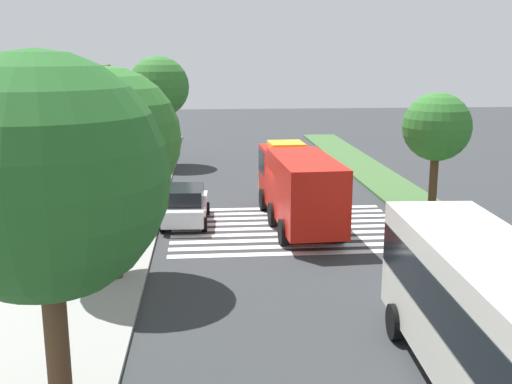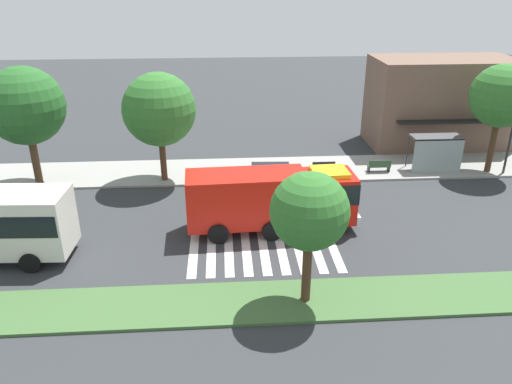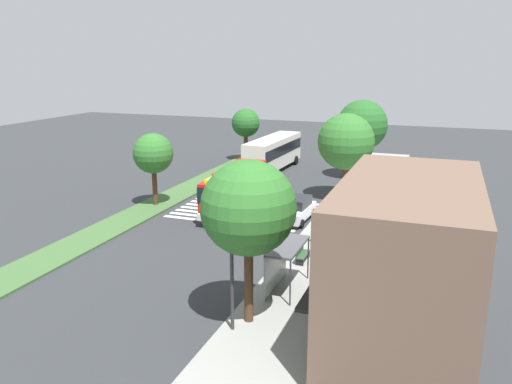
{
  "view_description": "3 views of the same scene",
  "coord_description": "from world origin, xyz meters",
  "px_view_note": "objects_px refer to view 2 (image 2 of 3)",
  "views": [
    {
      "loc": [
        -27.5,
        3.63,
        7.75
      ],
      "look_at": [
        -0.38,
        1.34,
        1.52
      ],
      "focal_mm": 42.37,
      "sensor_mm": 36.0,
      "label": 1
    },
    {
      "loc": [
        -3.19,
        -24.88,
        13.13
      ],
      "look_at": [
        -1.34,
        1.92,
        1.17
      ],
      "focal_mm": 34.83,
      "sensor_mm": 36.0,
      "label": 2
    },
    {
      "loc": [
        35.44,
        14.52,
        11.86
      ],
      "look_at": [
        -0.63,
        1.2,
        1.76
      ],
      "focal_mm": 36.12,
      "sensor_mm": 36.0,
      "label": 3
    }
  ],
  "objects_px": {
    "fire_truck": "(276,197)",
    "sidewalk_tree_far_west": "(25,106)",
    "bench_near_shelter": "(379,166)",
    "sidewalk_tree_center": "(502,96)",
    "bus_stop_shelter": "(437,147)",
    "sidewalk_tree_west": "(159,110)",
    "bench_west_of_shelter": "(323,167)",
    "parked_car_mid": "(273,179)",
    "median_tree_west": "(310,212)"
  },
  "relations": [
    {
      "from": "fire_truck",
      "to": "sidewalk_tree_far_west",
      "type": "relative_size",
      "value": 1.21
    },
    {
      "from": "bench_near_shelter",
      "to": "sidewalk_tree_center",
      "type": "height_order",
      "value": "sidewalk_tree_center"
    },
    {
      "from": "bus_stop_shelter",
      "to": "sidewalk_tree_west",
      "type": "bearing_deg",
      "value": -178.87
    },
    {
      "from": "sidewalk_tree_far_west",
      "to": "bus_stop_shelter",
      "type": "bearing_deg",
      "value": 0.79
    },
    {
      "from": "sidewalk_tree_far_west",
      "to": "sidewalk_tree_center",
      "type": "distance_m",
      "value": 31.11
    },
    {
      "from": "fire_truck",
      "to": "bus_stop_shelter",
      "type": "xyz_separation_m",
      "value": [
        12.18,
        7.75,
        -0.05
      ]
    },
    {
      "from": "fire_truck",
      "to": "bus_stop_shelter",
      "type": "height_order",
      "value": "fire_truck"
    },
    {
      "from": "bus_stop_shelter",
      "to": "bench_west_of_shelter",
      "type": "relative_size",
      "value": 2.19
    },
    {
      "from": "bus_stop_shelter",
      "to": "sidewalk_tree_west",
      "type": "distance_m",
      "value": 19.27
    },
    {
      "from": "fire_truck",
      "to": "bench_west_of_shelter",
      "type": "relative_size",
      "value": 5.87
    },
    {
      "from": "fire_truck",
      "to": "sidewalk_tree_west",
      "type": "relative_size",
      "value": 1.3
    },
    {
      "from": "sidewalk_tree_west",
      "to": "parked_car_mid",
      "type": "bearing_deg",
      "value": -16.97
    },
    {
      "from": "bus_stop_shelter",
      "to": "bench_near_shelter",
      "type": "relative_size",
      "value": 2.19
    },
    {
      "from": "bench_west_of_shelter",
      "to": "median_tree_west",
      "type": "distance_m",
      "value": 15.4
    },
    {
      "from": "sidewalk_tree_center",
      "to": "bus_stop_shelter",
      "type": "bearing_deg",
      "value": 174.27
    },
    {
      "from": "bench_near_shelter",
      "to": "sidewalk_tree_far_west",
      "type": "relative_size",
      "value": 0.21
    },
    {
      "from": "sidewalk_tree_center",
      "to": "fire_truck",
      "type": "bearing_deg",
      "value": -155.17
    },
    {
      "from": "sidewalk_tree_west",
      "to": "fire_truck",
      "type": "bearing_deg",
      "value": -47.17
    },
    {
      "from": "parked_car_mid",
      "to": "median_tree_west",
      "type": "distance_m",
      "value": 12.4
    },
    {
      "from": "parked_car_mid",
      "to": "sidewalk_tree_center",
      "type": "bearing_deg",
      "value": 10.83
    },
    {
      "from": "fire_truck",
      "to": "bench_west_of_shelter",
      "type": "distance_m",
      "value": 8.92
    },
    {
      "from": "sidewalk_tree_far_west",
      "to": "median_tree_west",
      "type": "relative_size",
      "value": 1.32
    },
    {
      "from": "bus_stop_shelter",
      "to": "sidewalk_tree_far_west",
      "type": "height_order",
      "value": "sidewalk_tree_far_west"
    },
    {
      "from": "median_tree_west",
      "to": "parked_car_mid",
      "type": "bearing_deg",
      "value": 91.12
    },
    {
      "from": "bench_near_shelter",
      "to": "bus_stop_shelter",
      "type": "bearing_deg",
      "value": -0.2
    },
    {
      "from": "bench_west_of_shelter",
      "to": "median_tree_west",
      "type": "bearing_deg",
      "value": -103.87
    },
    {
      "from": "bench_near_shelter",
      "to": "sidewalk_tree_far_west",
      "type": "xyz_separation_m",
      "value": [
        -23.36,
        -0.39,
        4.78
      ]
    },
    {
      "from": "bench_near_shelter",
      "to": "bench_west_of_shelter",
      "type": "bearing_deg",
      "value": 180.0
    },
    {
      "from": "bus_stop_shelter",
      "to": "median_tree_west",
      "type": "relative_size",
      "value": 0.6
    },
    {
      "from": "fire_truck",
      "to": "parked_car_mid",
      "type": "bearing_deg",
      "value": 83.28
    },
    {
      "from": "sidewalk_tree_west",
      "to": "median_tree_west",
      "type": "xyz_separation_m",
      "value": [
        7.43,
        -14.1,
        -0.64
      ]
    },
    {
      "from": "bench_near_shelter",
      "to": "sidewalk_tree_center",
      "type": "distance_m",
      "value": 9.18
    },
    {
      "from": "fire_truck",
      "to": "median_tree_west",
      "type": "bearing_deg",
      "value": -87.55
    },
    {
      "from": "sidewalk_tree_west",
      "to": "sidewalk_tree_center",
      "type": "relative_size",
      "value": 0.97
    },
    {
      "from": "median_tree_west",
      "to": "sidewalk_tree_west",
      "type": "bearing_deg",
      "value": 117.79
    },
    {
      "from": "bus_stop_shelter",
      "to": "median_tree_west",
      "type": "bearing_deg",
      "value": -128.65
    },
    {
      "from": "parked_car_mid",
      "to": "sidewalk_tree_center",
      "type": "relative_size",
      "value": 0.59
    },
    {
      "from": "parked_car_mid",
      "to": "sidewalk_tree_far_west",
      "type": "relative_size",
      "value": 0.57
    },
    {
      "from": "bus_stop_shelter",
      "to": "sidewalk_tree_far_west",
      "type": "xyz_separation_m",
      "value": [
        -27.36,
        -0.38,
        3.48
      ]
    },
    {
      "from": "bus_stop_shelter",
      "to": "sidewalk_tree_center",
      "type": "distance_m",
      "value": 5.22
    },
    {
      "from": "parked_car_mid",
      "to": "bench_near_shelter",
      "type": "relative_size",
      "value": 2.78
    },
    {
      "from": "bus_stop_shelter",
      "to": "sidewalk_tree_west",
      "type": "xyz_separation_m",
      "value": [
        -19.01,
        -0.38,
        3.1
      ]
    },
    {
      "from": "bench_west_of_shelter",
      "to": "sidewalk_tree_west",
      "type": "bearing_deg",
      "value": -177.97
    },
    {
      "from": "bus_stop_shelter",
      "to": "bench_near_shelter",
      "type": "distance_m",
      "value": 4.2
    },
    {
      "from": "sidewalk_tree_west",
      "to": "bench_near_shelter",
      "type": "bearing_deg",
      "value": 1.49
    },
    {
      "from": "bench_west_of_shelter",
      "to": "sidewalk_tree_west",
      "type": "xyz_separation_m",
      "value": [
        -11.01,
        -0.39,
        4.4
      ]
    },
    {
      "from": "fire_truck",
      "to": "sidewalk_tree_center",
      "type": "xyz_separation_m",
      "value": [
        15.93,
        7.37,
        3.57
      ]
    },
    {
      "from": "fire_truck",
      "to": "sidewalk_tree_west",
      "type": "xyz_separation_m",
      "value": [
        -6.83,
        7.37,
        3.05
      ]
    },
    {
      "from": "fire_truck",
      "to": "sidewalk_tree_far_west",
      "type": "bearing_deg",
      "value": 151.44
    },
    {
      "from": "bench_near_shelter",
      "to": "sidewalk_tree_center",
      "type": "bearing_deg",
      "value": -2.88
    }
  ]
}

